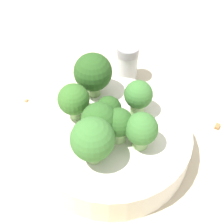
{
  "coord_description": "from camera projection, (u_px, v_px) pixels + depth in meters",
  "views": [
    {
      "loc": [
        -0.23,
        -0.11,
        0.35
      ],
      "look_at": [
        0.0,
        0.0,
        0.08
      ],
      "focal_mm": 50.0,
      "sensor_mm": 36.0,
      "label": 1
    }
  ],
  "objects": [
    {
      "name": "pepper_shaker",
      "position": [
        127.0,
        63.0,
        0.51
      ],
      "size": [
        0.04,
        0.04,
        0.07
      ],
      "color": "#B2B7BC",
      "rests_on": "ground_plane"
    },
    {
      "name": "bowl",
      "position": [
        112.0,
        140.0,
        0.41
      ],
      "size": [
        0.2,
        0.2,
        0.05
      ],
      "primitive_type": "cylinder",
      "color": "silver",
      "rests_on": "ground_plane"
    },
    {
      "name": "broccoli_floret_5",
      "position": [
        76.0,
        98.0,
        0.39
      ],
      "size": [
        0.04,
        0.04,
        0.05
      ],
      "color": "#84AD66",
      "rests_on": "bowl"
    },
    {
      "name": "broccoli_floret_1",
      "position": [
        138.0,
        96.0,
        0.4
      ],
      "size": [
        0.04,
        0.04,
        0.05
      ],
      "color": "#8EB770",
      "rests_on": "bowl"
    },
    {
      "name": "broccoli_floret_2",
      "position": [
        99.0,
        121.0,
        0.36
      ],
      "size": [
        0.04,
        0.04,
        0.05
      ],
      "color": "#8EB770",
      "rests_on": "bowl"
    },
    {
      "name": "almond_crumb_2",
      "position": [
        26.0,
        100.0,
        0.49
      ],
      "size": [
        0.01,
        0.0,
        0.01
      ],
      "primitive_type": "cube",
      "rotation": [
        0.0,
        0.0,
        6.17
      ],
      "color": "#AD7F4C",
      "rests_on": "ground_plane"
    },
    {
      "name": "broccoli_floret_7",
      "position": [
        109.0,
        110.0,
        0.39
      ],
      "size": [
        0.03,
        0.03,
        0.04
      ],
      "color": "#8EB770",
      "rests_on": "bowl"
    },
    {
      "name": "ground_plane",
      "position": [
        112.0,
        151.0,
        0.43
      ],
      "size": [
        3.0,
        3.0,
        0.0
      ],
      "primitive_type": "plane",
      "color": "beige"
    },
    {
      "name": "broccoli_floret_3",
      "position": [
        93.0,
        73.0,
        0.41
      ],
      "size": [
        0.05,
        0.05,
        0.06
      ],
      "color": "#7A9E5B",
      "rests_on": "bowl"
    },
    {
      "name": "broccoli_floret_0",
      "position": [
        119.0,
        124.0,
        0.37
      ],
      "size": [
        0.04,
        0.04,
        0.05
      ],
      "color": "#8EB770",
      "rests_on": "bowl"
    },
    {
      "name": "broccoli_floret_4",
      "position": [
        92.0,
        140.0,
        0.34
      ],
      "size": [
        0.05,
        0.05,
        0.06
      ],
      "color": "#84AD66",
      "rests_on": "bowl"
    },
    {
      "name": "almond_crumb_0",
      "position": [
        218.0,
        125.0,
        0.45
      ],
      "size": [
        0.01,
        0.01,
        0.01
      ],
      "primitive_type": "cube",
      "rotation": [
        0.0,
        0.0,
        3.04
      ],
      "color": "olive",
      "rests_on": "ground_plane"
    },
    {
      "name": "broccoli_floret_6",
      "position": [
        141.0,
        130.0,
        0.36
      ],
      "size": [
        0.04,
        0.04,
        0.05
      ],
      "color": "#84AD66",
      "rests_on": "bowl"
    }
  ]
}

